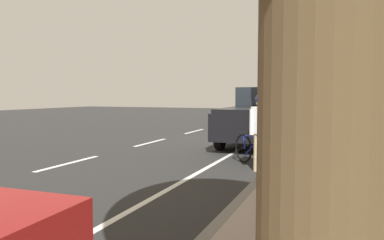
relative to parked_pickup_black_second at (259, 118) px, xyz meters
The scene contains 9 objects.
ground 1.14m from the parked_pickup_black_second, 146.62° to the left, with size 62.17×62.17×0.00m, color #2B2B2B.
sidewalk 2.94m from the parked_pickup_black_second, ahead, with size 3.05×38.86×0.16m, color #AD9C95.
curb_edge 1.50m from the parked_pickup_black_second, 17.99° to the left, with size 0.16×38.86×0.16m, color gray.
lane_stripe_centre 3.89m from the parked_pickup_black_second, 162.46° to the right, with size 0.14×35.80×0.01m.
lane_stripe_bike_edge 1.01m from the parked_pickup_black_second, 125.46° to the left, with size 0.12×38.86×0.01m, color white.
parked_pickup_black_second is the anchor object (origin of this frame).
parked_sedan_white_mid 9.57m from the parked_pickup_black_second, 88.87° to the left, with size 2.03×4.49×1.52m.
bicycle_at_curb 4.09m from the parked_pickup_black_second, 79.67° to the right, with size 1.32×1.22×0.77m.
cyclist_with_backpack 4.56m from the parked_pickup_black_second, 77.99° to the right, with size 0.53×0.55×1.71m.
Camera 1 is at (3.06, -12.71, 1.68)m, focal length 33.73 mm.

